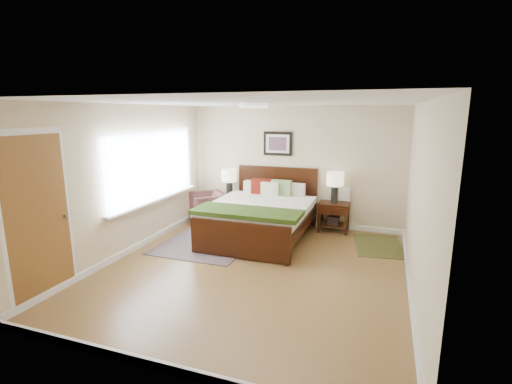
{
  "coord_description": "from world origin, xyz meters",
  "views": [
    {
      "loc": [
        1.8,
        -5.04,
        2.36
      ],
      "look_at": [
        -0.21,
        0.71,
        1.05
      ],
      "focal_mm": 26.0,
      "sensor_mm": 36.0,
      "label": 1
    }
  ],
  "objects_px": {
    "armchair": "(207,207)",
    "rug_persian": "(213,239)",
    "nightstand_left": "(229,203)",
    "bed": "(261,210)",
    "lamp_right": "(335,182)",
    "lamp_left": "(229,178)",
    "nightstand_right": "(334,214)"
  },
  "relations": [
    {
      "from": "armchair",
      "to": "nightstand_right",
      "type": "bearing_deg",
      "value": 54.48
    },
    {
      "from": "nightstand_left",
      "to": "rug_persian",
      "type": "bearing_deg",
      "value": -81.43
    },
    {
      "from": "nightstand_left",
      "to": "lamp_left",
      "type": "distance_m",
      "value": 0.55
    },
    {
      "from": "lamp_left",
      "to": "lamp_right",
      "type": "height_order",
      "value": "lamp_right"
    },
    {
      "from": "bed",
      "to": "lamp_left",
      "type": "xyz_separation_m",
      "value": [
        -1.03,
        0.88,
        0.4
      ]
    },
    {
      "from": "nightstand_right",
      "to": "lamp_right",
      "type": "bearing_deg",
      "value": 90.0
    },
    {
      "from": "bed",
      "to": "lamp_right",
      "type": "relative_size",
      "value": 3.7
    },
    {
      "from": "bed",
      "to": "nightstand_left",
      "type": "distance_m",
      "value": 1.35
    },
    {
      "from": "nightstand_left",
      "to": "rug_persian",
      "type": "xyz_separation_m",
      "value": [
        0.19,
        -1.25,
        -0.41
      ]
    },
    {
      "from": "nightstand_left",
      "to": "lamp_left",
      "type": "relative_size",
      "value": 0.88
    },
    {
      "from": "armchair",
      "to": "rug_persian",
      "type": "bearing_deg",
      "value": -9.63
    },
    {
      "from": "lamp_right",
      "to": "nightstand_right",
      "type": "bearing_deg",
      "value": -90.0
    },
    {
      "from": "bed",
      "to": "armchair",
      "type": "relative_size",
      "value": 3.08
    },
    {
      "from": "armchair",
      "to": "rug_persian",
      "type": "distance_m",
      "value": 1.22
    },
    {
      "from": "nightstand_right",
      "to": "lamp_left",
      "type": "distance_m",
      "value": 2.35
    },
    {
      "from": "armchair",
      "to": "rug_persian",
      "type": "height_order",
      "value": "armchair"
    },
    {
      "from": "nightstand_right",
      "to": "rug_persian",
      "type": "distance_m",
      "value": 2.46
    },
    {
      "from": "nightstand_left",
      "to": "armchair",
      "type": "height_order",
      "value": "armchair"
    },
    {
      "from": "lamp_right",
      "to": "armchair",
      "type": "distance_m",
      "value": 2.8
    },
    {
      "from": "bed",
      "to": "lamp_left",
      "type": "height_order",
      "value": "bed"
    },
    {
      "from": "lamp_left",
      "to": "lamp_right",
      "type": "xyz_separation_m",
      "value": [
        2.28,
        0.0,
        0.06
      ]
    },
    {
      "from": "lamp_right",
      "to": "armchair",
      "type": "height_order",
      "value": "lamp_right"
    },
    {
      "from": "nightstand_right",
      "to": "lamp_left",
      "type": "height_order",
      "value": "lamp_left"
    },
    {
      "from": "lamp_right",
      "to": "armchair",
      "type": "bearing_deg",
      "value": -174.28
    },
    {
      "from": "bed",
      "to": "lamp_right",
      "type": "height_order",
      "value": "bed"
    },
    {
      "from": "lamp_left",
      "to": "lamp_right",
      "type": "distance_m",
      "value": 2.28
    },
    {
      "from": "lamp_right",
      "to": "rug_persian",
      "type": "bearing_deg",
      "value": -148.69
    },
    {
      "from": "lamp_left",
      "to": "rug_persian",
      "type": "distance_m",
      "value": 1.6
    },
    {
      "from": "lamp_left",
      "to": "armchair",
      "type": "xyz_separation_m",
      "value": [
        -0.42,
        -0.27,
        -0.63
      ]
    },
    {
      "from": "lamp_left",
      "to": "armchair",
      "type": "bearing_deg",
      "value": -147.29
    },
    {
      "from": "nightstand_left",
      "to": "nightstand_right",
      "type": "height_order",
      "value": "nightstand_right"
    },
    {
      "from": "nightstand_right",
      "to": "lamp_left",
      "type": "relative_size",
      "value": 0.98
    }
  ]
}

